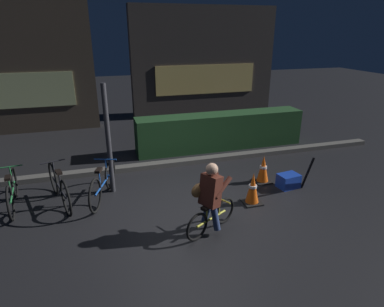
# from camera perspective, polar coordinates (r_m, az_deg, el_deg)

# --- Properties ---
(ground_plane) EXTENTS (40.00, 40.00, 0.00)m
(ground_plane) POSITION_cam_1_polar(r_m,az_deg,el_deg) (6.28, -0.18, -9.77)
(ground_plane) COLOR black
(sidewalk_curb) EXTENTS (12.00, 0.24, 0.12)m
(sidewalk_curb) POSITION_cam_1_polar(r_m,az_deg,el_deg) (8.17, -4.57, -1.82)
(sidewalk_curb) COLOR #56544F
(sidewalk_curb) RESTS_ON ground
(hedge_row) EXTENTS (4.80, 0.70, 1.00)m
(hedge_row) POSITION_cam_1_polar(r_m,az_deg,el_deg) (9.33, 5.02, 3.95)
(hedge_row) COLOR #214723
(hedge_row) RESTS_ON ground
(storefront_left) EXTENTS (4.67, 0.54, 4.13)m
(storefront_left) POSITION_cam_1_polar(r_m,az_deg,el_deg) (11.95, -28.26, 12.96)
(storefront_left) COLOR #42382D
(storefront_left) RESTS_ON ground
(storefront_right) EXTENTS (5.65, 0.54, 4.06)m
(storefront_right) POSITION_cam_1_polar(r_m,az_deg,el_deg) (13.13, 2.10, 15.68)
(storefront_right) COLOR #383330
(storefront_right) RESTS_ON ground
(street_post) EXTENTS (0.10, 0.10, 2.27)m
(street_post) POSITION_cam_1_polar(r_m,az_deg,el_deg) (6.71, -14.42, 2.25)
(street_post) COLOR #2D2D33
(street_post) RESTS_ON ground
(parked_bike_leftmost) EXTENTS (0.46, 1.61, 0.74)m
(parked_bike_leftmost) POSITION_cam_1_polar(r_m,az_deg,el_deg) (7.09, -28.94, -5.76)
(parked_bike_leftmost) COLOR black
(parked_bike_leftmost) RESTS_ON ground
(parked_bike_left_mid) EXTENTS (0.58, 1.68, 0.80)m
(parked_bike_left_mid) POSITION_cam_1_polar(r_m,az_deg,el_deg) (6.82, -22.23, -5.41)
(parked_bike_left_mid) COLOR black
(parked_bike_left_mid) RESTS_ON ground
(parked_bike_center_left) EXTENTS (0.61, 1.57, 0.76)m
(parked_bike_center_left) POSITION_cam_1_polar(r_m,az_deg,el_deg) (6.73, -15.28, -5.03)
(parked_bike_center_left) COLOR black
(parked_bike_center_left) RESTS_ON ground
(traffic_cone_near) EXTENTS (0.36, 0.36, 0.64)m
(traffic_cone_near) POSITION_cam_1_polar(r_m,az_deg,el_deg) (6.47, 10.56, -6.11)
(traffic_cone_near) COLOR black
(traffic_cone_near) RESTS_ON ground
(traffic_cone_far) EXTENTS (0.36, 0.36, 0.63)m
(traffic_cone_far) POSITION_cam_1_polar(r_m,az_deg,el_deg) (7.39, 12.33, -2.73)
(traffic_cone_far) COLOR black
(traffic_cone_far) RESTS_ON ground
(blue_crate) EXTENTS (0.48, 0.37, 0.30)m
(blue_crate) POSITION_cam_1_polar(r_m,az_deg,el_deg) (7.35, 16.51, -4.61)
(blue_crate) COLOR #193DB7
(blue_crate) RESTS_ON ground
(cyclist) EXTENTS (1.06, 0.62, 1.25)m
(cyclist) POSITION_cam_1_polar(r_m,az_deg,el_deg) (5.37, 3.12, -7.78)
(cyclist) COLOR black
(cyclist) RESTS_ON ground
(closed_umbrella) EXTENTS (0.06, 0.33, 0.82)m
(closed_umbrella) POSITION_cam_1_polar(r_m,az_deg,el_deg) (7.20, 19.57, -3.23)
(closed_umbrella) COLOR black
(closed_umbrella) RESTS_ON ground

